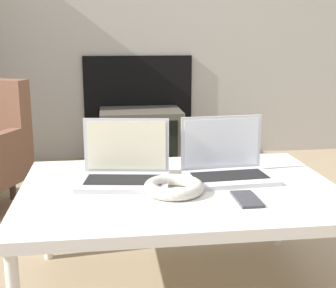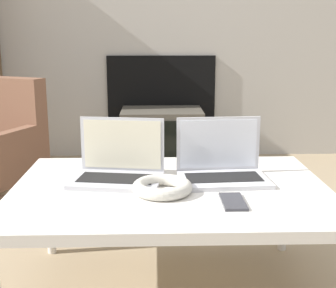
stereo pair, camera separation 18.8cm
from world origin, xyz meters
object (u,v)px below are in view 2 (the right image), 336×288
Objects in this scene: laptop_left at (119,167)px; laptop_right at (221,166)px; tv at (162,137)px; phone at (233,201)px; headphones at (162,187)px.

laptop_left and laptop_right have the same top height.
laptop_right is 1.73m from tv.
laptop_left reaches higher than phone.
tv is (0.03, 1.85, -0.24)m from headphones.
laptop_right is 1.63× the size of headphones.
headphones is at bearing -35.60° from laptop_left.
laptop_right reaches higher than tv.
phone is (0.37, -0.25, -0.04)m from laptop_left.
laptop_right is at bearing 34.96° from headphones.
laptop_right reaches higher than headphones.
laptop_right is 0.56× the size of tv.
laptop_right is at bearing 8.89° from laptop_left.
laptop_left is 0.45m from phone.
phone is at bearing -93.47° from laptop_right.
headphones is (-0.22, -0.15, -0.03)m from laptop_right.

